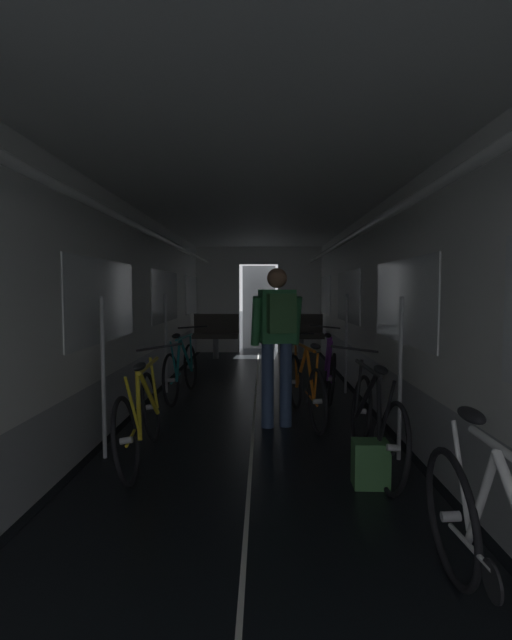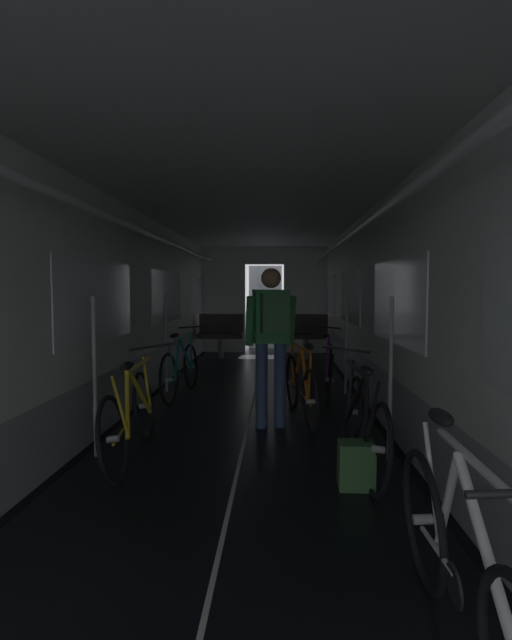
{
  "view_description": "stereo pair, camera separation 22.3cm",
  "coord_description": "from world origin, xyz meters",
  "px_view_note": "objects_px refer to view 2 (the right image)",
  "views": [
    {
      "loc": [
        0.1,
        -1.86,
        1.46
      ],
      "look_at": [
        0.0,
        4.93,
        1.02
      ],
      "focal_mm": 26.32,
      "sensor_mm": 36.0,
      "label": 1
    },
    {
      "loc": [
        0.32,
        -1.86,
        1.46
      ],
      "look_at": [
        0.0,
        4.93,
        1.02
      ],
      "focal_mm": 26.32,
      "sensor_mm": 36.0,
      "label": 2
    }
  ],
  "objects_px": {
    "bench_seat_far_left": "(221,332)",
    "backpack_on_floor": "(356,465)",
    "bicycle_purple": "(329,369)",
    "bicycle_white": "(461,571)",
    "bicycle_black": "(363,422)",
    "bench_seat_far_right": "(305,332)",
    "bicycle_orange_in_aisle": "(301,387)",
    "bicycle_teal": "(181,369)",
    "person_cyclist_aisle": "(272,332)",
    "bicycle_yellow": "(131,415)"
  },
  "relations": [
    {
      "from": "bench_seat_far_left",
      "to": "backpack_on_floor",
      "type": "bearing_deg",
      "value": -74.57
    },
    {
      "from": "bicycle_purple",
      "to": "bicycle_white",
      "type": "bearing_deg",
      "value": -89.83
    },
    {
      "from": "bicycle_black",
      "to": "backpack_on_floor",
      "type": "relative_size",
      "value": 4.98
    },
    {
      "from": "bench_seat_far_right",
      "to": "backpack_on_floor",
      "type": "distance_m",
      "value": 6.54
    },
    {
      "from": "bicycle_white",
      "to": "bicycle_orange_in_aisle",
      "type": "distance_m",
      "value": 3.42
    },
    {
      "from": "bench_seat_far_left",
      "to": "bicycle_purple",
      "type": "height_order",
      "value": "bench_seat_far_left"
    },
    {
      "from": "bicycle_orange_in_aisle",
      "to": "backpack_on_floor",
      "type": "relative_size",
      "value": 4.93
    },
    {
      "from": "bench_seat_far_right",
      "to": "bicycle_teal",
      "type": "relative_size",
      "value": 0.58
    },
    {
      "from": "bench_seat_far_right",
      "to": "person_cyclist_aisle",
      "type": "height_order",
      "value": "person_cyclist_aisle"
    },
    {
      "from": "bicycle_yellow",
      "to": "bicycle_white",
      "type": "xyz_separation_m",
      "value": [
        1.97,
        -2.16,
        0.0
      ]
    },
    {
      "from": "bicycle_black",
      "to": "bicycle_orange_in_aisle",
      "type": "relative_size",
      "value": 1.01
    },
    {
      "from": "person_cyclist_aisle",
      "to": "bench_seat_far_left",
      "type": "bearing_deg",
      "value": 102.91
    },
    {
      "from": "bicycle_purple",
      "to": "bicycle_orange_in_aisle",
      "type": "xyz_separation_m",
      "value": [
        -0.44,
        -1.18,
        0.0
      ]
    },
    {
      "from": "bicycle_teal",
      "to": "bicycle_white",
      "type": "height_order",
      "value": "bicycle_teal"
    },
    {
      "from": "bicycle_yellow",
      "to": "bicycle_orange_in_aisle",
      "type": "height_order",
      "value": "bicycle_yellow"
    },
    {
      "from": "bicycle_yellow",
      "to": "bench_seat_far_right",
      "type": "bearing_deg",
      "value": 72.99
    },
    {
      "from": "bicycle_black",
      "to": "bicycle_yellow",
      "type": "height_order",
      "value": "bicycle_yellow"
    },
    {
      "from": "bench_seat_far_left",
      "to": "bicycle_white",
      "type": "relative_size",
      "value": 0.58
    },
    {
      "from": "bench_seat_far_left",
      "to": "backpack_on_floor",
      "type": "xyz_separation_m",
      "value": [
        1.8,
        -6.53,
        -0.4
      ]
    },
    {
      "from": "bicycle_teal",
      "to": "backpack_on_floor",
      "type": "relative_size",
      "value": 4.97
    },
    {
      "from": "bicycle_purple",
      "to": "bicycle_yellow",
      "type": "bearing_deg",
      "value": -128.96
    },
    {
      "from": "bicycle_white",
      "to": "backpack_on_floor",
      "type": "height_order",
      "value": "bicycle_white"
    },
    {
      "from": "person_cyclist_aisle",
      "to": "bicycle_orange_in_aisle",
      "type": "bearing_deg",
      "value": 39.89
    },
    {
      "from": "bicycle_white",
      "to": "person_cyclist_aisle",
      "type": "xyz_separation_m",
      "value": [
        -0.77,
        3.13,
        0.63
      ]
    },
    {
      "from": "bicycle_yellow",
      "to": "person_cyclist_aisle",
      "type": "distance_m",
      "value": 1.67
    },
    {
      "from": "bicycle_white",
      "to": "person_cyclist_aisle",
      "type": "distance_m",
      "value": 3.28
    },
    {
      "from": "bench_seat_far_right",
      "to": "bicycle_white",
      "type": "height_order",
      "value": "bench_seat_far_right"
    },
    {
      "from": "bicycle_white",
      "to": "bicycle_purple",
      "type": "bearing_deg",
      "value": 90.17
    },
    {
      "from": "bicycle_teal",
      "to": "bicycle_black",
      "type": "bearing_deg",
      "value": -50.83
    },
    {
      "from": "bicycle_teal",
      "to": "bicycle_yellow",
      "type": "height_order",
      "value": "bicycle_yellow"
    },
    {
      "from": "bicycle_white",
      "to": "backpack_on_floor",
      "type": "distance_m",
      "value": 1.66
    },
    {
      "from": "bicycle_black",
      "to": "bench_seat_far_right",
      "type": "bearing_deg",
      "value": 91.11
    },
    {
      "from": "person_cyclist_aisle",
      "to": "bicycle_black",
      "type": "bearing_deg",
      "value": -55.45
    },
    {
      "from": "bicycle_yellow",
      "to": "backpack_on_floor",
      "type": "distance_m",
      "value": 1.93
    },
    {
      "from": "bench_seat_far_right",
      "to": "backpack_on_floor",
      "type": "xyz_separation_m",
      "value": [
        0.0,
        -6.53,
        -0.4
      ]
    },
    {
      "from": "bicycle_yellow",
      "to": "bicycle_purple",
      "type": "bearing_deg",
      "value": 51.04
    },
    {
      "from": "bicycle_purple",
      "to": "bicycle_yellow",
      "type": "distance_m",
      "value": 3.11
    },
    {
      "from": "bicycle_orange_in_aisle",
      "to": "bicycle_white",
      "type": "bearing_deg",
      "value": -82.41
    },
    {
      "from": "bench_seat_far_left",
      "to": "person_cyclist_aisle",
      "type": "bearing_deg",
      "value": -77.09
    },
    {
      "from": "bicycle_black",
      "to": "bicycle_white",
      "type": "height_order",
      "value": "bicycle_black"
    },
    {
      "from": "person_cyclist_aisle",
      "to": "bench_seat_far_right",
      "type": "bearing_deg",
      "value": 82.73
    },
    {
      "from": "bench_seat_far_left",
      "to": "person_cyclist_aisle",
      "type": "xyz_separation_m",
      "value": [
        1.16,
        -5.04,
        0.45
      ]
    },
    {
      "from": "bicycle_white",
      "to": "bicycle_black",
      "type": "bearing_deg",
      "value": 90.29
    },
    {
      "from": "bicycle_yellow",
      "to": "bicycle_white",
      "type": "height_order",
      "value": "bicycle_yellow"
    },
    {
      "from": "bench_seat_far_right",
      "to": "bicycle_white",
      "type": "distance_m",
      "value": 8.17
    },
    {
      "from": "bench_seat_far_left",
      "to": "bench_seat_far_right",
      "type": "xyz_separation_m",
      "value": [
        1.8,
        0.0,
        0.0
      ]
    },
    {
      "from": "bicycle_yellow",
      "to": "backpack_on_floor",
      "type": "xyz_separation_m",
      "value": [
        1.84,
        -0.52,
        -0.21
      ]
    },
    {
      "from": "bench_seat_far_right",
      "to": "bicycle_purple",
      "type": "relative_size",
      "value": 0.58
    },
    {
      "from": "bicycle_teal",
      "to": "bicycle_white",
      "type": "distance_m",
      "value": 4.93
    },
    {
      "from": "bicycle_purple",
      "to": "bicycle_black",
      "type": "bearing_deg",
      "value": -89.92
    }
  ]
}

